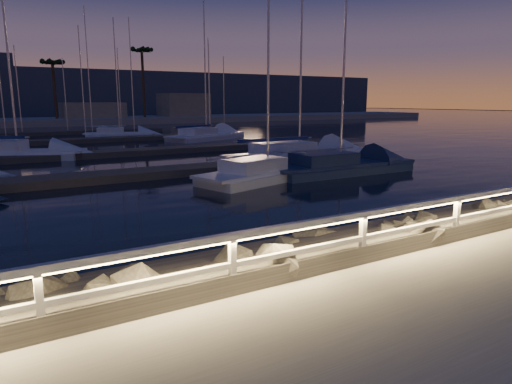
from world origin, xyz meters
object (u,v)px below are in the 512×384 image
Objects in this scene: sailboat_c at (265,171)px; sailboat_k at (118,134)px; sailboat_j at (14,153)px; sailboat_d at (337,165)px; sailboat_h at (296,155)px; sailboat_l at (205,135)px; guard_rail at (427,213)px.

sailboat_c reaches higher than sailboat_k.
sailboat_j reaches higher than sailboat_k.
sailboat_d is 21.17m from sailboat_j.
sailboat_c is at bearing -140.19° from sailboat_h.
sailboat_d is 30.83m from sailboat_k.
sailboat_c is 0.81× the size of sailboat_h.
sailboat_k is 10.05m from sailboat_l.
sailboat_h is 1.07× the size of sailboat_l.
sailboat_h is 18.57m from sailboat_j.
sailboat_c is at bearing -71.77° from sailboat_k.
sailboat_d is at bearing -101.15° from sailboat_h.
guard_rail is at bearing -121.30° from sailboat_c.
sailboat_j is 0.90× the size of sailboat_l.
sailboat_c is 0.92× the size of sailboat_d.
sailboat_d is 23.17m from sailboat_l.
sailboat_c is at bearing -33.48° from sailboat_j.
sailboat_h reaches higher than sailboat_l.
sailboat_h reaches higher than sailboat_c.
sailboat_c is 23.89m from sailboat_l.
guard_rail is at bearing -53.09° from sailboat_j.
sailboat_h is 18.25m from sailboat_l.
guard_rail is 2.79× the size of sailboat_l.
sailboat_j is (-6.70, 27.48, -0.91)m from guard_rail.
sailboat_c is at bearing 177.68° from sailboat_d.
sailboat_j is at bearing 107.26° from sailboat_c.
sailboat_d is 0.88× the size of sailboat_h.
sailboat_j is 1.17× the size of sailboat_k.
guard_rail is 18.92m from sailboat_h.
guard_rail is 42.78m from sailboat_k.
sailboat_l is at bearing 73.29° from guard_rail.
sailboat_k is (10.62, 15.12, -0.06)m from sailboat_j.
sailboat_l reaches higher than sailboat_j.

